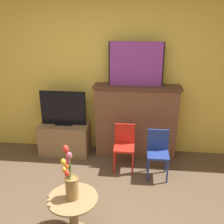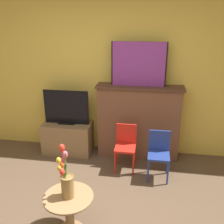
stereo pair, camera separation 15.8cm
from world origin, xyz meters
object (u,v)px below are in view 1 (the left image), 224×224
(painting, at_px, (136,64))
(tv_monitor, at_px, (63,109))
(chair_blue, at_px, (158,150))
(vase_tulips, at_px, (71,181))
(chair_red, at_px, (124,144))

(painting, bearing_deg, tv_monitor, -175.82)
(chair_blue, bearing_deg, painting, 121.44)
(tv_monitor, relative_size, vase_tulips, 1.32)
(vase_tulips, bearing_deg, chair_red, 71.09)
(chair_blue, bearing_deg, tv_monitor, 161.47)
(chair_red, xyz_separation_m, vase_tulips, (-0.46, -1.33, 0.25))
(tv_monitor, bearing_deg, chair_red, -19.02)
(tv_monitor, bearing_deg, painting, 4.18)
(painting, xyz_separation_m, chair_red, (-0.13, -0.43, -1.10))
(tv_monitor, xyz_separation_m, chair_red, (1.00, -0.35, -0.39))
(chair_red, bearing_deg, painting, 73.49)
(tv_monitor, distance_m, chair_blue, 1.61)
(painting, bearing_deg, vase_tulips, -108.33)
(painting, height_order, chair_red, painting)
(chair_red, distance_m, chair_blue, 0.50)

